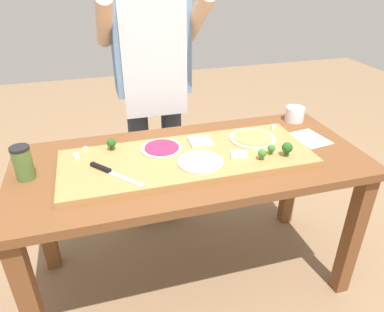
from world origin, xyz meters
name	(u,v)px	position (x,y,z in m)	size (l,w,h in m)	color
ground_plane	(191,275)	(0.00, 0.00, 0.00)	(8.00, 8.00, 0.00)	#896B4C
prep_table	(191,178)	(0.00, 0.00, 0.65)	(1.60, 0.71, 0.75)	brown
cutting_board	(188,158)	(-0.02, -0.02, 0.77)	(1.12, 0.42, 0.02)	#B27F47
chefs_knife	(109,171)	(-0.37, -0.06, 0.79)	(0.20, 0.23, 0.02)	#B7BABF
pizza_whole_white_garlic	(200,162)	(0.01, -0.10, 0.79)	(0.20, 0.20, 0.02)	beige
pizza_whole_pesto_green	(253,138)	(0.33, 0.05, 0.79)	(0.23, 0.23, 0.02)	beige
pizza_whole_beet_magenta	(162,148)	(-0.12, 0.07, 0.79)	(0.19, 0.19, 0.02)	beige
pizza_slice_center	(239,155)	(0.20, -0.08, 0.79)	(0.07, 0.07, 0.01)	beige
pizza_slice_near_left	(201,141)	(0.07, 0.09, 0.79)	(0.11, 0.11, 0.01)	beige
broccoli_floret_center_right	(262,154)	(0.28, -0.14, 0.81)	(0.04, 0.04, 0.05)	#3F7220
broccoli_floret_back_left	(287,148)	(0.40, -0.14, 0.82)	(0.05, 0.05, 0.07)	#2C5915
broccoli_floret_front_right	(271,149)	(0.34, -0.11, 0.81)	(0.03, 0.03, 0.05)	#3F7220
broccoli_floret_center_left	(111,143)	(-0.34, 0.13, 0.81)	(0.04, 0.04, 0.06)	#2C5915
cheese_crumble_a	(85,149)	(-0.46, 0.16, 0.79)	(0.02, 0.02, 0.02)	white
cheese_crumble_b	(76,156)	(-0.50, 0.10, 0.79)	(0.02, 0.02, 0.02)	white
cheese_crumble_c	(274,127)	(0.48, 0.14, 0.79)	(0.02, 0.02, 0.02)	silver
flour_cup	(295,115)	(0.67, 0.25, 0.79)	(0.10, 0.10, 0.08)	white
sauce_jar	(23,163)	(-0.70, 0.03, 0.83)	(0.08, 0.08, 0.15)	#517033
recipe_note	(310,138)	(0.63, 0.03, 0.76)	(0.15, 0.19, 0.00)	white
cook_center	(152,74)	(-0.07, 0.55, 1.00)	(0.54, 0.39, 1.67)	#333847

